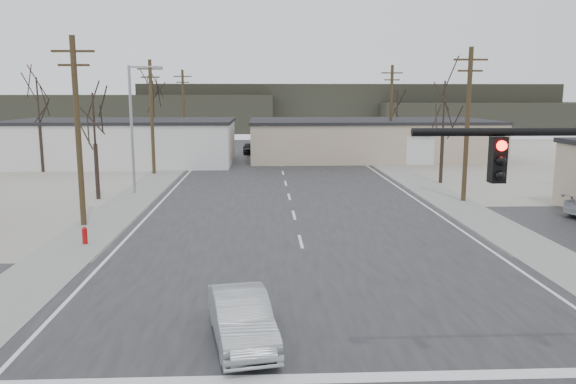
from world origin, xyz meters
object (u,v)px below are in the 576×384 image
(sedan_crossing, at_px, (242,318))
(car_far_b, at_px, (249,148))
(car_far_a, at_px, (269,153))
(fire_hydrant, at_px, (85,236))

(sedan_crossing, relative_size, car_far_b, 1.14)
(sedan_crossing, xyz_separation_m, car_far_a, (1.32, 45.31, 0.08))
(fire_hydrant, xyz_separation_m, car_far_b, (6.80, 41.15, 0.24))
(sedan_crossing, height_order, car_far_b, sedan_crossing)
(fire_hydrant, bearing_deg, car_far_b, 80.61)
(fire_hydrant, relative_size, sedan_crossing, 0.20)
(car_far_b, bearing_deg, car_far_a, -74.68)
(sedan_crossing, bearing_deg, car_far_b, 80.45)
(fire_hydrant, height_order, sedan_crossing, sedan_crossing)
(fire_hydrant, distance_m, car_far_a, 35.50)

